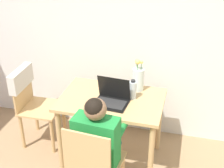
# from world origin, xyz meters

# --- Properties ---
(wall_back) EXTENTS (6.40, 0.05, 2.50)m
(wall_back) POSITION_xyz_m (0.00, 2.23, 1.25)
(wall_back) COLOR silver
(wall_back) RESTS_ON ground_plane
(dining_table) EXTENTS (0.96, 0.66, 0.71)m
(dining_table) POSITION_xyz_m (-0.10, 1.62, 0.60)
(dining_table) COLOR tan
(dining_table) RESTS_ON ground_plane
(chair_occupied) EXTENTS (0.43, 0.43, 0.84)m
(chair_occupied) POSITION_xyz_m (-0.08, 1.00, 0.44)
(chair_occupied) COLOR tan
(chair_occupied) RESTS_ON ground_plane
(chair_spare) EXTENTS (0.44, 0.41, 0.85)m
(chair_spare) POSITION_xyz_m (-1.01, 1.71, 0.57)
(chair_spare) COLOR tan
(chair_spare) RESTS_ON ground_plane
(person_seated) EXTENTS (0.39, 0.45, 1.03)m
(person_seated) POSITION_xyz_m (-0.07, 1.11, 0.64)
(person_seated) COLOR #1E8438
(person_seated) RESTS_ON ground_plane
(laptop) EXTENTS (0.32, 0.26, 0.23)m
(laptop) POSITION_xyz_m (-0.08, 1.55, 0.76)
(laptop) COLOR black
(laptop) RESTS_ON dining_table
(flower_vase) EXTENTS (0.11, 0.11, 0.33)m
(flower_vase) POSITION_xyz_m (0.10, 1.85, 0.83)
(flower_vase) COLOR silver
(flower_vase) RESTS_ON dining_table
(water_bottle) EXTENTS (0.07, 0.07, 0.19)m
(water_bottle) POSITION_xyz_m (0.09, 1.67, 0.80)
(water_bottle) COLOR silver
(water_bottle) RESTS_ON dining_table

